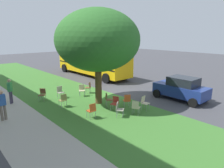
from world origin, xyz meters
name	(u,v)px	position (x,y,z in m)	size (l,w,h in m)	color
ground	(117,94)	(0.00, 0.00, 0.00)	(80.00, 80.00, 0.00)	#424247
grass_verge	(83,103)	(0.00, 3.20, 0.00)	(48.00, 6.00, 0.01)	#3D752D
sidewalk_strip	(16,120)	(0.00, 7.60, 0.00)	(48.00, 2.80, 0.01)	#ADA89E
street_tree	(98,40)	(-0.75, 2.44, 4.17)	(5.38, 5.38, 6.17)	brown
chair_0	(127,100)	(-2.65, 1.64, 0.52)	(0.57, 0.57, 0.88)	#C64C1E
chair_1	(115,102)	(-2.51, 2.54, 0.52)	(0.54, 0.55, 0.88)	#B7332D
chair_2	(92,110)	(-2.57, 4.33, 0.52)	(0.44, 0.44, 0.88)	#C64C1E
chair_3	(136,107)	(-3.86, 2.16, 0.52)	(0.55, 0.55, 0.88)	beige
chair_4	(60,91)	(1.98, 3.85, 0.52)	(0.43, 0.43, 0.88)	#ADA393
chair_5	(108,99)	(-1.66, 2.39, 0.52)	(0.57, 0.57, 0.88)	brown
chair_6	(89,87)	(1.67, 1.55, 0.52)	(0.59, 0.58, 0.88)	brown
chair_7	(82,89)	(1.34, 2.39, 0.52)	(0.56, 0.56, 0.88)	beige
chair_8	(119,108)	(-3.41, 3.06, 0.52)	(0.58, 0.58, 0.88)	#ADA393
chair_9	(63,99)	(0.12, 4.62, 0.52)	(0.43, 0.43, 0.88)	olive
chair_10	(144,102)	(-3.66, 1.13, 0.52)	(0.48, 0.47, 0.88)	beige
chair_11	(42,94)	(2.22, 5.09, 0.52)	(0.59, 0.59, 0.88)	brown
parked_car	(181,88)	(-4.06, -2.40, 0.84)	(3.70, 1.92, 1.65)	navy
school_bus	(92,60)	(7.29, -2.89, 1.76)	(10.40, 2.80, 2.88)	yellow
pedestrian_0	(2,104)	(0.44, 8.04, 0.93)	(0.22, 0.37, 1.69)	#726659
pedestrian_1	(10,90)	(3.12, 6.90, 0.93)	(0.41, 0.38, 1.69)	#3F3851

